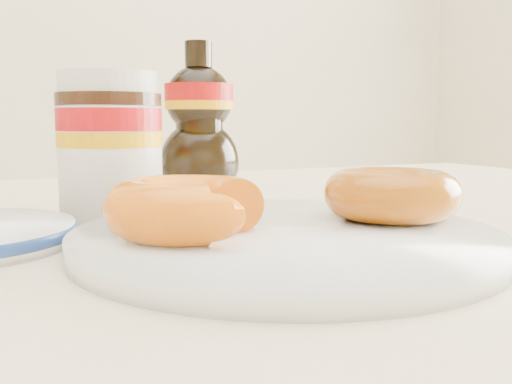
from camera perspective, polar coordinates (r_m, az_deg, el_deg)
name	(u,v)px	position (r m, az deg, el deg)	size (l,w,h in m)	color
dining_table	(220,304)	(0.55, -3.61, -11.10)	(1.40, 0.90, 0.75)	beige
plate	(286,238)	(0.40, 2.99, -4.63)	(0.30, 0.30, 0.01)	white
donut_bitten	(186,207)	(0.38, -7.03, -1.53)	(0.11, 0.11, 0.04)	orange
donut_whole	(392,194)	(0.46, 13.40, -0.19)	(0.11, 0.11, 0.04)	#9E4C0A
nutella_jar	(110,141)	(0.54, -14.38, 5.00)	(0.09, 0.09, 0.13)	white
syrup_bottle	(199,122)	(0.65, -5.70, 6.98)	(0.09, 0.08, 0.18)	black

